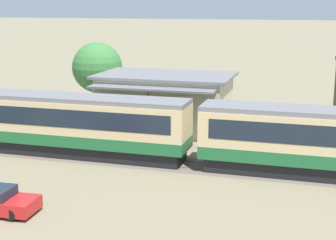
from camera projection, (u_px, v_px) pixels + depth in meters
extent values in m
plane|color=#7A7056|center=(138.00, 160.00, 34.74)|extent=(600.00, 600.00, 0.00)
cylinder|color=black|center=(246.00, 167.00, 31.84)|extent=(0.90, 0.18, 0.90)
cylinder|color=black|center=(249.00, 160.00, 33.18)|extent=(0.90, 0.18, 0.90)
cube|color=#1E6033|center=(67.00, 136.00, 35.78)|extent=(17.34, 2.95, 0.80)
cube|color=#D1B784|center=(66.00, 115.00, 35.45)|extent=(17.34, 2.95, 2.18)
cube|color=#192330|center=(66.00, 114.00, 35.43)|extent=(15.95, 2.99, 1.22)
cube|color=slate|center=(65.00, 97.00, 35.18)|extent=(17.34, 2.77, 0.30)
cube|color=black|center=(67.00, 148.00, 35.97)|extent=(16.64, 2.53, 0.88)
cylinder|color=black|center=(141.00, 157.00, 33.73)|extent=(0.90, 0.18, 0.90)
cylinder|color=black|center=(148.00, 151.00, 35.07)|extent=(0.90, 0.18, 0.90)
cylinder|color=black|center=(2.00, 139.00, 38.22)|extent=(0.90, 0.18, 0.90)
cube|color=#665B51|center=(113.00, 158.00, 35.13)|extent=(119.86, 3.60, 0.01)
cube|color=#4C4238|center=(109.00, 161.00, 34.45)|extent=(119.86, 0.12, 0.04)
cube|color=#4C4238|center=(117.00, 155.00, 35.79)|extent=(119.86, 0.12, 0.04)
cube|color=beige|center=(165.00, 103.00, 42.59)|extent=(10.23, 6.06, 4.45)
cube|color=slate|center=(165.00, 75.00, 42.07)|extent=(11.05, 6.55, 0.20)
cube|color=slate|center=(151.00, 89.00, 38.60)|extent=(9.82, 1.60, 0.16)
cylinder|color=brown|center=(149.00, 117.00, 38.50)|extent=(0.14, 0.14, 3.97)
cylinder|color=brown|center=(336.00, 92.00, 44.25)|extent=(0.28, 0.28, 5.76)
cylinder|color=black|center=(10.00, 215.00, 24.90)|extent=(0.62, 0.20, 0.62)
cylinder|color=black|center=(27.00, 203.00, 26.42)|extent=(0.62, 0.20, 0.62)
cylinder|color=brown|center=(98.00, 97.00, 50.24)|extent=(0.42, 0.42, 2.80)
sphere|color=#387538|center=(97.00, 68.00, 49.60)|extent=(4.86, 4.86, 4.86)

